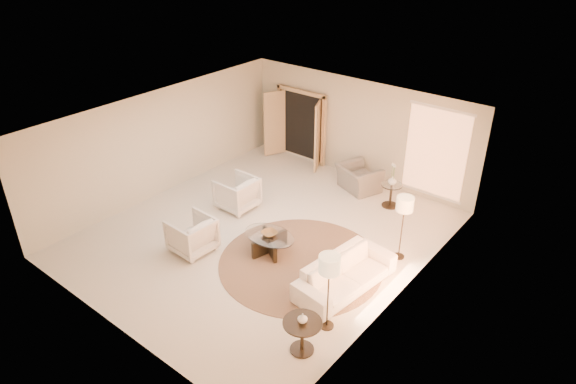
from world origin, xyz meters
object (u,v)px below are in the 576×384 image
Objects in this scene: floor_lamp_far at (329,268)px; side_vase at (392,181)px; armchair_left at (237,192)px; floor_lamp_near at (405,207)px; sofa at (346,274)px; accent_chair at (359,174)px; end_vase at (303,318)px; armchair_right at (192,233)px; end_table at (302,331)px; bowl at (269,233)px; coffee_table at (270,241)px; side_table at (391,193)px.

floor_lamp_far is 4.82m from side_vase.
armchair_left is 4.38m from floor_lamp_near.
floor_lamp_near is at bearing -5.07° from sofa.
floor_lamp_far reaches higher than accent_chair.
end_vase is at bearing -90.00° from floor_lamp_near.
armchair_right is (0.54, -2.00, -0.01)m from armchair_left.
end_table is 2.01× the size of bowl.
bowl reaches higher than coffee_table.
end_table is 0.45× the size of floor_lamp_near.
armchair_right is 0.85× the size of accent_chair.
floor_lamp_near is 8.42× the size of end_vase.
accent_chair is 5.48m from floor_lamp_far.
accent_chair is at bearing 35.80° from sofa.
accent_chair is at bearing 115.89° from floor_lamp_far.
bowl is at bearing 154.26° from floor_lamp_far.
floor_lamp_near reaches higher than coffee_table.
end_vase is (2.33, -1.87, 0.44)m from coffee_table.
end_vase is at bearing -38.74° from bowl.
floor_lamp_far is 6.97× the size of side_vase.
armchair_right is 4.01× the size of side_vase.
sofa is 1.97m from end_vase.
accent_chair is 1.16m from side_table.
sofa is 3.57m from side_table.
side_table reaches higher than bowl.
armchair_right is at bearing -144.53° from floor_lamp_near.
side_table is at bearing 130.28° from armchair_left.
accent_chair is 3.16× the size of bowl.
floor_lamp_far reaches higher than end_vase.
end_table is 5.50m from side_table.
floor_lamp_near is at bearing 160.03° from accent_chair.
end_vase is (0.00, 0.00, 0.29)m from end_table.
end_table is 0.29m from end_vase.
armchair_right is 1.33× the size of end_table.
side_table is 3.66m from bowl.
floor_lamp_near is 2.76m from floor_lamp_far.
accent_chair is (1.89, 2.77, 0.00)m from armchair_left.
sofa reaches higher than side_table.
armchair_right reaches higher than end_table.
floor_lamp_far reaches higher than coffee_table.
floor_lamp_far is at bearing -74.95° from side_table.
floor_lamp_far is at bearing 90.94° from armchair_right.
floor_lamp_far is 2.72m from bowl.
end_vase is (1.24, -5.36, 0.34)m from side_table.
floor_lamp_near reaches higher than bowl.
armchair_right is 0.60× the size of floor_lamp_near.
accent_chair is at bearing 138.18° from floor_lamp_near.
armchair_left is 0.87× the size of accent_chair.
end_table is (2.33, -1.87, 0.15)m from coffee_table.
floor_lamp_near is 0.96× the size of floor_lamp_far.
side_vase is (-1.24, 4.61, -0.60)m from floor_lamp_far.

